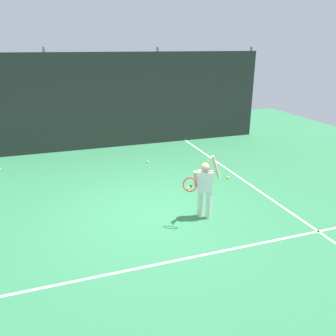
% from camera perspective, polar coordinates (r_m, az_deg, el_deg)
% --- Properties ---
extents(ground_plane, '(20.00, 20.00, 0.00)m').
position_cam_1_polar(ground_plane, '(7.36, -2.88, -7.50)').
color(ground_plane, '#2D7247').
extents(court_line_baseline, '(9.00, 0.05, 0.00)m').
position_cam_1_polar(court_line_baseline, '(5.90, 2.11, -15.15)').
color(court_line_baseline, white).
rests_on(court_line_baseline, ground).
extents(court_line_sideline, '(0.05, 9.00, 0.00)m').
position_cam_1_polar(court_line_sideline, '(9.27, 12.56, -1.98)').
color(court_line_sideline, white).
rests_on(court_line_sideline, ground).
extents(back_fence_windscreen, '(11.24, 0.08, 3.19)m').
position_cam_1_polar(back_fence_windscreen, '(11.83, -10.21, 10.94)').
color(back_fence_windscreen, '#282D2B').
rests_on(back_fence_windscreen, ground).
extents(fence_post_1, '(0.09, 0.09, 3.34)m').
position_cam_1_polar(fence_post_1, '(11.75, -19.23, 10.46)').
color(fence_post_1, slate).
rests_on(fence_post_1, ground).
extents(fence_post_2, '(0.09, 0.09, 3.34)m').
position_cam_1_polar(fence_post_2, '(12.28, -1.68, 11.91)').
color(fence_post_2, slate).
rests_on(fence_post_2, ground).
extents(fence_post_3, '(0.09, 0.09, 3.34)m').
position_cam_1_polar(fence_post_3, '(13.79, 13.31, 12.29)').
color(fence_post_3, slate).
rests_on(fence_post_3, ground).
extents(tennis_player, '(0.88, 0.55, 1.35)m').
position_cam_1_polar(tennis_player, '(6.90, 6.15, -2.89)').
color(tennis_player, silver).
rests_on(tennis_player, ground).
extents(tennis_ball_0, '(0.07, 0.07, 0.07)m').
position_cam_1_polar(tennis_ball_0, '(10.50, 6.69, 1.18)').
color(tennis_ball_0, '#CCE033').
rests_on(tennis_ball_0, ground).
extents(tennis_ball_1, '(0.07, 0.07, 0.07)m').
position_cam_1_polar(tennis_ball_1, '(9.27, 10.07, -1.60)').
color(tennis_ball_1, '#CCE033').
rests_on(tennis_ball_1, ground).
extents(tennis_ball_2, '(0.07, 0.07, 0.07)m').
position_cam_1_polar(tennis_ball_2, '(10.90, -26.43, -0.14)').
color(tennis_ball_2, '#CCE033').
rests_on(tennis_ball_2, ground).
extents(tennis_ball_3, '(0.07, 0.07, 0.07)m').
position_cam_1_polar(tennis_ball_3, '(10.37, -3.42, 1.03)').
color(tennis_ball_3, '#CCE033').
rests_on(tennis_ball_3, ground).
extents(tennis_ball_4, '(0.07, 0.07, 0.07)m').
position_cam_1_polar(tennis_ball_4, '(8.48, 3.33, -3.41)').
color(tennis_ball_4, '#CCE033').
rests_on(tennis_ball_4, ground).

